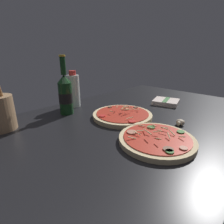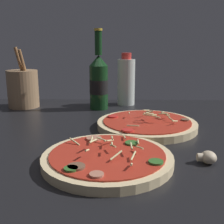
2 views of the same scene
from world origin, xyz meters
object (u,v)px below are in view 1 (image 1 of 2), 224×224
(pizza_near, at_px, (157,140))
(beer_bottle, at_px, (65,94))
(pizza_far, at_px, (122,115))
(oil_bottle, at_px, (74,90))
(dish_towel, at_px, (167,102))
(mushroom_left, at_px, (180,122))

(pizza_near, distance_m, beer_bottle, 0.49)
(pizza_near, xyz_separation_m, pizza_far, (0.10, 0.24, 0.00))
(beer_bottle, distance_m, oil_bottle, 0.13)
(dish_towel, bearing_deg, oil_bottle, 138.49)
(beer_bottle, bearing_deg, pizza_far, -57.17)
(mushroom_left, bearing_deg, pizza_far, 112.75)
(pizza_far, height_order, mushroom_left, pizza_far)
(mushroom_left, height_order, dish_towel, same)
(pizza_near, relative_size, pizza_far, 0.94)
(beer_bottle, relative_size, mushroom_left, 7.51)
(pizza_near, xyz_separation_m, oil_bottle, (0.05, 0.56, 0.08))
(pizza_near, height_order, mushroom_left, pizza_near)
(oil_bottle, height_order, mushroom_left, oil_bottle)
(pizza_near, relative_size, dish_towel, 1.52)
(pizza_near, xyz_separation_m, mushroom_left, (0.20, 0.01, 0.00))
(pizza_far, xyz_separation_m, dish_towel, (0.35, -0.04, 0.00))
(pizza_near, bearing_deg, oil_bottle, 85.20)
(pizza_far, distance_m, dish_towel, 0.36)
(pizza_far, distance_m, mushroom_left, 0.26)
(pizza_far, relative_size, mushroom_left, 7.41)
(beer_bottle, bearing_deg, pizza_near, -83.71)
(pizza_near, bearing_deg, mushroom_left, 1.48)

